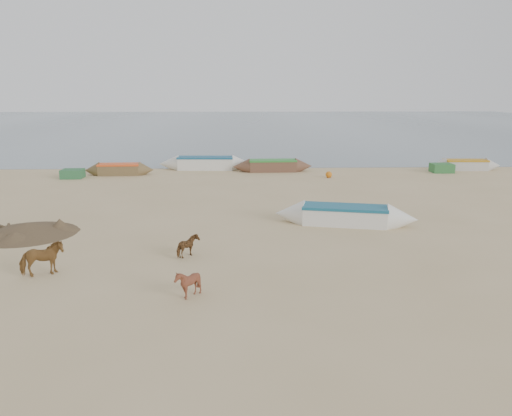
{
  "coord_description": "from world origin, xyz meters",
  "views": [
    {
      "loc": [
        -0.69,
        -16.18,
        5.66
      ],
      "look_at": [
        0.0,
        4.0,
        1.0
      ],
      "focal_mm": 35.0,
      "sensor_mm": 36.0,
      "label": 1
    }
  ],
  "objects_px": {
    "cow_adult": "(42,259)",
    "calf_front": "(188,283)",
    "near_canoe": "(345,215)",
    "calf_right": "(188,246)"
  },
  "relations": [
    {
      "from": "cow_adult",
      "to": "calf_front",
      "type": "relative_size",
      "value": 1.53
    },
    {
      "from": "cow_adult",
      "to": "calf_right",
      "type": "distance_m",
      "value": 4.77
    },
    {
      "from": "calf_front",
      "to": "calf_right",
      "type": "bearing_deg",
      "value": 177.26
    },
    {
      "from": "calf_right",
      "to": "near_canoe",
      "type": "xyz_separation_m",
      "value": [
        6.45,
        4.26,
        0.03
      ]
    },
    {
      "from": "cow_adult",
      "to": "calf_front",
      "type": "xyz_separation_m",
      "value": [
        4.78,
        -1.92,
        -0.13
      ]
    },
    {
      "from": "cow_adult",
      "to": "near_canoe",
      "type": "xyz_separation_m",
      "value": [
        10.9,
        5.97,
        -0.14
      ]
    },
    {
      "from": "cow_adult",
      "to": "calf_front",
      "type": "distance_m",
      "value": 5.16
    },
    {
      "from": "near_canoe",
      "to": "cow_adult",
      "type": "bearing_deg",
      "value": -137.88
    },
    {
      "from": "calf_front",
      "to": "near_canoe",
      "type": "bearing_deg",
      "value": 134.15
    },
    {
      "from": "calf_right",
      "to": "calf_front",
      "type": "bearing_deg",
      "value": -161.49
    }
  ]
}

